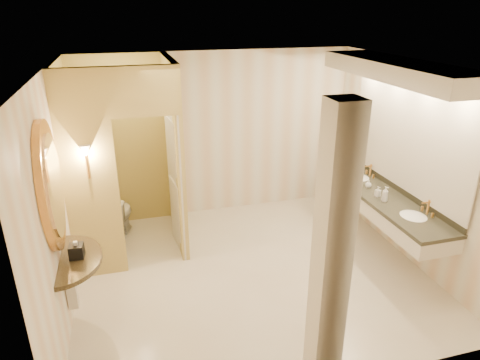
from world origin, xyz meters
name	(u,v)px	position (x,y,z in m)	size (l,w,h in m)	color
floor	(251,271)	(0.00, 0.00, 0.00)	(4.50, 4.50, 0.00)	beige
ceiling	(253,67)	(0.00, 0.00, 2.70)	(4.50, 4.50, 0.00)	white
wall_back	(217,135)	(0.00, 2.00, 1.35)	(4.50, 0.02, 2.70)	silver
wall_front	(323,268)	(0.00, -2.00, 1.35)	(4.50, 0.02, 2.70)	silver
wall_left	(57,200)	(-2.25, 0.00, 1.35)	(0.02, 4.00, 2.70)	silver
wall_right	(410,162)	(2.25, 0.00, 1.35)	(0.02, 4.00, 2.70)	silver
toilet_closet	(154,159)	(-1.11, 0.97, 1.39)	(1.50, 1.55, 2.70)	tan
wall_sconce	(86,152)	(-1.93, 0.43, 1.73)	(0.14, 0.14, 0.42)	#C2893E
vanity	(392,143)	(1.98, 0.07, 1.63)	(0.75, 2.70, 2.09)	beige
console_shelf	(56,219)	(-2.21, -0.48, 1.35)	(1.02, 1.02, 1.96)	black
pillar	(332,252)	(0.18, -1.80, 1.35)	(0.27, 0.27, 2.70)	beige
tissue_box	(77,251)	(-2.07, -0.48, 0.95)	(0.14, 0.14, 0.14)	black
toilet	(118,215)	(-1.70, 1.49, 0.35)	(0.39, 0.69, 0.71)	white
soap_bottle_a	(378,192)	(1.84, 0.04, 0.95)	(0.06, 0.06, 0.14)	beige
soap_bottle_b	(369,184)	(1.88, 0.35, 0.93)	(0.09, 0.09, 0.11)	silver
soap_bottle_c	(385,194)	(1.84, -0.13, 0.98)	(0.08, 0.08, 0.21)	#C6B28C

